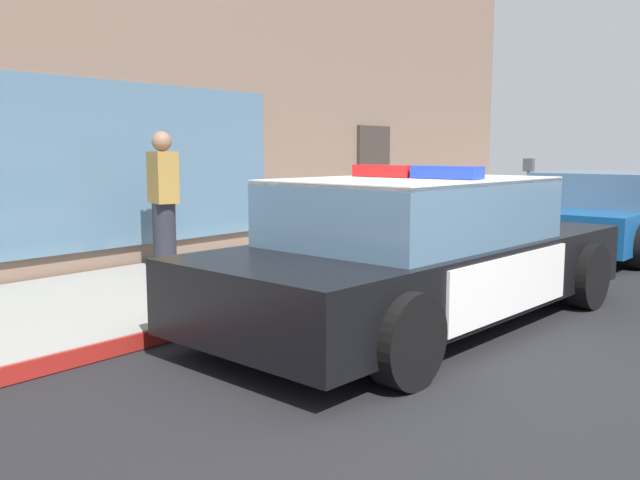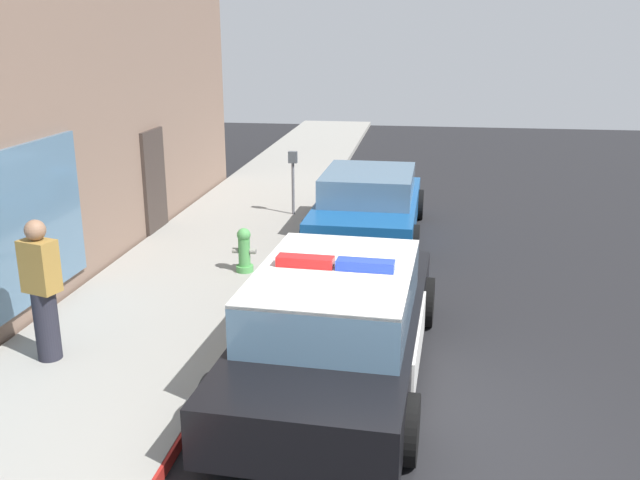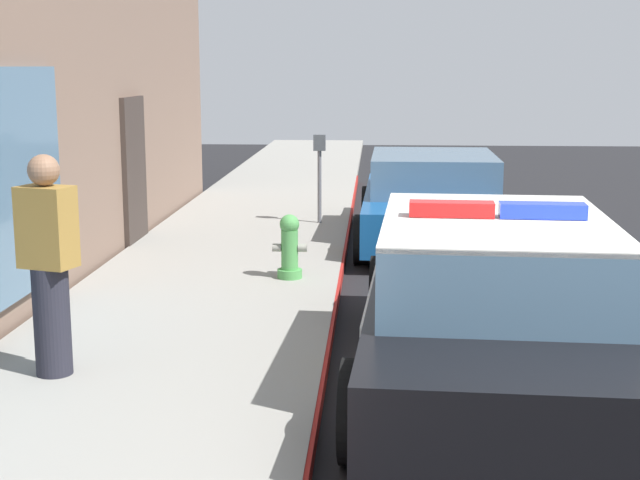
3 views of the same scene
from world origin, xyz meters
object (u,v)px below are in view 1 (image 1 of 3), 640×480
Objects in this scene: fire_hydrant at (417,228)px; pedestrian_on_sidewalk at (163,202)px; parking_meter at (528,180)px; police_cruiser at (421,252)px; car_down_street at (605,213)px.

pedestrian_on_sidewalk is (-3.38, 1.52, 0.51)m from fire_hydrant.
police_cruiser is at bearing -165.35° from parking_meter.
parking_meter reaches higher than fire_hydrant.
pedestrian_on_sidewalk reaches higher than parking_meter.
police_cruiser reaches higher than fire_hydrant.
pedestrian_on_sidewalk is (-0.36, 3.40, 0.33)m from police_cruiser.
pedestrian_on_sidewalk is at bearing 153.51° from car_down_street.
pedestrian_on_sidewalk is at bearing 155.77° from fire_hydrant.
police_cruiser reaches higher than car_down_street.
fire_hydrant is 3.38m from car_down_street.
fire_hydrant is 0.42× the size of pedestrian_on_sidewalk.
police_cruiser is at bearing -148.17° from fire_hydrant.
police_cruiser is at bearing -177.72° from car_down_street.
parking_meter is at bearing -1.67° from fire_hydrant.
police_cruiser is 3.71× the size of parking_meter.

